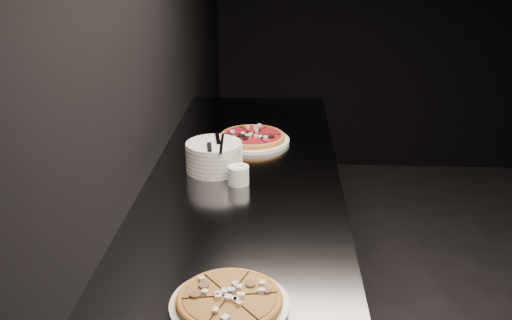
{
  "coord_description": "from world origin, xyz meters",
  "views": [
    {
      "loc": [
        -1.98,
        -1.93,
        1.8
      ],
      "look_at": [
        -2.08,
        0.01,
        1.02
      ],
      "focal_mm": 40.0,
      "sensor_mm": 36.0,
      "label": 1
    }
  ],
  "objects_px": {
    "counter": "(243,289)",
    "pizza_tomato": "(252,138)",
    "plate_stack": "(214,156)",
    "ramekin": "(238,174)",
    "pizza_mushroom": "(230,301)",
    "cutlery": "(215,143)"
  },
  "relations": [
    {
      "from": "counter",
      "to": "plate_stack",
      "type": "bearing_deg",
      "value": 130.06
    },
    {
      "from": "pizza_mushroom",
      "to": "plate_stack",
      "type": "relative_size",
      "value": 1.41
    },
    {
      "from": "pizza_tomato",
      "to": "plate_stack",
      "type": "relative_size",
      "value": 1.52
    },
    {
      "from": "cutlery",
      "to": "pizza_mushroom",
      "type": "bearing_deg",
      "value": -90.8
    },
    {
      "from": "pizza_mushroom",
      "to": "cutlery",
      "type": "xyz_separation_m",
      "value": [
        -0.14,
        0.87,
        0.1
      ]
    },
    {
      "from": "pizza_tomato",
      "to": "ramekin",
      "type": "height_order",
      "value": "ramekin"
    },
    {
      "from": "pizza_tomato",
      "to": "ramekin",
      "type": "xyz_separation_m",
      "value": [
        -0.03,
        -0.46,
        0.02
      ]
    },
    {
      "from": "counter",
      "to": "ramekin",
      "type": "relative_size",
      "value": 30.4
    },
    {
      "from": "plate_stack",
      "to": "ramekin",
      "type": "distance_m",
      "value": 0.17
    },
    {
      "from": "counter",
      "to": "ramekin",
      "type": "bearing_deg",
      "value": 134.62
    },
    {
      "from": "counter",
      "to": "pizza_tomato",
      "type": "bearing_deg",
      "value": 88.79
    },
    {
      "from": "counter",
      "to": "pizza_mushroom",
      "type": "height_order",
      "value": "pizza_mushroom"
    },
    {
      "from": "pizza_mushroom",
      "to": "plate_stack",
      "type": "bearing_deg",
      "value": 99.21
    },
    {
      "from": "plate_stack",
      "to": "cutlery",
      "type": "xyz_separation_m",
      "value": [
        0.01,
        -0.02,
        0.06
      ]
    },
    {
      "from": "counter",
      "to": "cutlery",
      "type": "bearing_deg",
      "value": 131.43
    },
    {
      "from": "plate_stack",
      "to": "ramekin",
      "type": "height_order",
      "value": "plate_stack"
    },
    {
      "from": "counter",
      "to": "pizza_tomato",
      "type": "distance_m",
      "value": 0.68
    },
    {
      "from": "counter",
      "to": "plate_stack",
      "type": "relative_size",
      "value": 11.1
    },
    {
      "from": "cutlery",
      "to": "pizza_tomato",
      "type": "bearing_deg",
      "value": 60.9
    },
    {
      "from": "pizza_mushroom",
      "to": "counter",
      "type": "bearing_deg",
      "value": 91.7
    },
    {
      "from": "counter",
      "to": "plate_stack",
      "type": "distance_m",
      "value": 0.55
    },
    {
      "from": "pizza_mushroom",
      "to": "pizza_tomato",
      "type": "distance_m",
      "value": 1.22
    }
  ]
}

